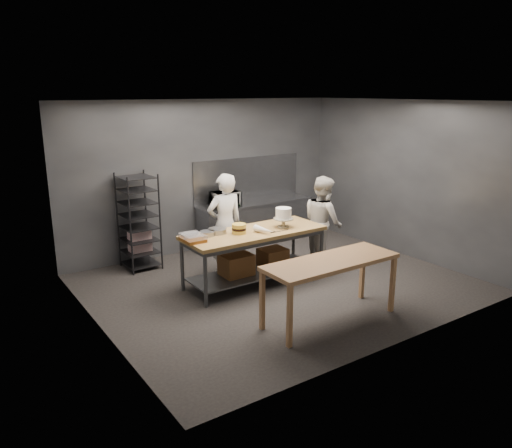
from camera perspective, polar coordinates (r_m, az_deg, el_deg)
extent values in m
plane|color=black|center=(8.48, 2.69, -6.85)|extent=(6.00, 6.00, 0.00)
cube|color=#4C4F54|center=(10.12, -5.76, 5.51)|extent=(6.00, 0.04, 3.00)
cube|color=olive|center=(8.21, -0.20, -1.00)|extent=(2.40, 0.90, 0.06)
cube|color=#47494C|center=(8.43, -0.19, -5.52)|extent=(2.25, 0.75, 0.03)
cylinder|color=#47494C|center=(7.49, -5.80, -6.42)|extent=(0.06, 0.06, 0.86)
cylinder|color=#47494C|center=(8.14, -8.44, -4.73)|extent=(0.06, 0.06, 0.86)
cylinder|color=#47494C|center=(8.73, 7.48, -3.32)|extent=(0.06, 0.06, 0.86)
cylinder|color=#47494C|center=(9.30, 4.29, -2.09)|extent=(0.06, 0.06, 0.86)
cube|color=brown|center=(8.23, -2.26, -4.66)|extent=(0.50, 0.40, 0.35)
cube|color=brown|center=(8.67, 1.92, -3.79)|extent=(0.45, 0.38, 0.30)
cube|color=#9E6F41|center=(6.97, 8.59, -4.30)|extent=(2.00, 0.70, 0.06)
cube|color=#9E6F41|center=(6.36, 3.87, -10.51)|extent=(0.06, 0.06, 0.84)
cube|color=#9E6F41|center=(6.80, 0.72, -8.73)|extent=(0.06, 0.06, 0.84)
cube|color=#9E6F41|center=(7.59, 15.33, -6.68)|extent=(0.06, 0.06, 0.84)
cube|color=#9E6F41|center=(7.96, 12.06, -5.44)|extent=(0.06, 0.06, 0.84)
cube|color=slate|center=(10.48, -0.02, 2.46)|extent=(2.60, 0.60, 0.04)
cube|color=slate|center=(10.59, -0.02, 0.09)|extent=(2.56, 0.56, 0.86)
cube|color=slate|center=(10.63, -0.93, 5.23)|extent=(2.60, 0.02, 0.90)
cube|color=black|center=(9.23, -13.27, 0.30)|extent=(0.62, 0.67, 1.75)
cube|color=silver|center=(9.32, -13.15, -1.69)|extent=(0.39, 0.25, 0.45)
imported|color=white|center=(8.69, -3.58, -0.07)|extent=(0.69, 0.48, 1.80)
imported|color=silver|center=(9.17, 7.65, 0.25)|extent=(0.81, 0.95, 1.68)
imported|color=black|center=(10.06, -3.52, 2.89)|extent=(0.54, 0.37, 0.30)
cylinder|color=#A49C83|center=(8.44, 3.13, -0.31)|extent=(0.20, 0.20, 0.02)
cylinder|color=#A49C83|center=(8.42, 3.14, 0.15)|extent=(0.06, 0.06, 0.12)
cylinder|color=#A49C83|center=(8.40, 3.15, 0.61)|extent=(0.34, 0.34, 0.02)
cylinder|color=white|center=(8.38, 3.16, 1.25)|extent=(0.26, 0.26, 0.18)
cylinder|color=gold|center=(8.06, -1.95, -0.89)|extent=(0.23, 0.23, 0.06)
cylinder|color=black|center=(8.05, -1.96, -0.54)|extent=(0.23, 0.23, 0.04)
cylinder|color=gold|center=(8.03, -1.96, -0.20)|extent=(0.23, 0.23, 0.06)
cylinder|color=gray|center=(7.96, -5.59, -1.09)|extent=(0.24, 0.24, 0.07)
cylinder|color=gray|center=(8.10, -4.46, -0.79)|extent=(0.30, 0.30, 0.07)
cylinder|color=gray|center=(7.87, -7.50, -1.34)|extent=(0.29, 0.29, 0.07)
cone|color=white|center=(8.04, 0.94, -0.69)|extent=(0.22, 0.40, 0.12)
cube|color=slate|center=(8.22, 2.97, -0.79)|extent=(0.28, 0.02, 0.00)
cube|color=black|center=(8.11, 1.95, -0.94)|extent=(0.09, 0.02, 0.02)
cube|color=#A76D21|center=(7.63, -6.90, -1.95)|extent=(0.30, 0.20, 0.05)
cube|color=silver|center=(7.62, -6.91, -1.55)|extent=(0.31, 0.21, 0.06)
cube|color=#A76D21|center=(7.79, -7.55, -1.60)|extent=(0.30, 0.20, 0.05)
cube|color=silver|center=(7.78, -7.56, -1.22)|extent=(0.31, 0.21, 0.06)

